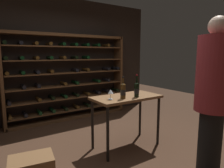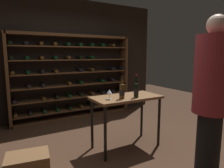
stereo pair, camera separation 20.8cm
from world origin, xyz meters
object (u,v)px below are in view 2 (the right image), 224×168
object	(u,v)px
wine_rack	(73,77)
tasting_table	(126,103)
person_guest_blue_shirt	(212,92)
wine_bottle_amber_reserve	(136,90)
wine_glass_stemmed_right	(109,92)
wine_bottle_red_label	(122,91)

from	to	relation	value
wine_rack	tasting_table	bearing A→B (deg)	-82.92
person_guest_blue_shirt	wine_rack	bearing A→B (deg)	-94.65
wine_rack	wine_bottle_amber_reserve	world-z (taller)	wine_rack
wine_bottle_amber_reserve	wine_glass_stemmed_right	bearing A→B (deg)	167.59
wine_bottle_amber_reserve	wine_glass_stemmed_right	xyz separation A→B (m)	(-0.42, 0.09, -0.01)
wine_bottle_red_label	wine_glass_stemmed_right	size ratio (longest dim) A/B	2.26
tasting_table	wine_bottle_amber_reserve	size ratio (longest dim) A/B	3.09
wine_rack	wine_bottle_red_label	bearing A→B (deg)	-87.63
wine_rack	wine_glass_stemmed_right	bearing A→B (deg)	-92.84
wine_rack	person_guest_blue_shirt	xyz separation A→B (m)	(0.63, -3.09, 0.10)
wine_bottle_red_label	wine_glass_stemmed_right	world-z (taller)	wine_bottle_red_label
tasting_table	wine_bottle_red_label	size ratio (longest dim) A/B	3.28
wine_bottle_amber_reserve	wine_rack	bearing A→B (deg)	99.09
tasting_table	wine_bottle_red_label	bearing A→B (deg)	-144.18
person_guest_blue_shirt	wine_glass_stemmed_right	bearing A→B (deg)	-73.64
person_guest_blue_shirt	wine_bottle_red_label	distance (m)	1.21
wine_rack	wine_bottle_amber_reserve	distance (m)	2.07
tasting_table	person_guest_blue_shirt	size ratio (longest dim) A/B	0.57
person_guest_blue_shirt	wine_glass_stemmed_right	xyz separation A→B (m)	(-0.73, 1.14, -0.12)
wine_rack	wine_glass_stemmed_right	world-z (taller)	wine_rack
person_guest_blue_shirt	wine_bottle_amber_reserve	xyz separation A→B (m)	(-0.31, 1.05, -0.11)
person_guest_blue_shirt	wine_bottle_red_label	world-z (taller)	person_guest_blue_shirt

